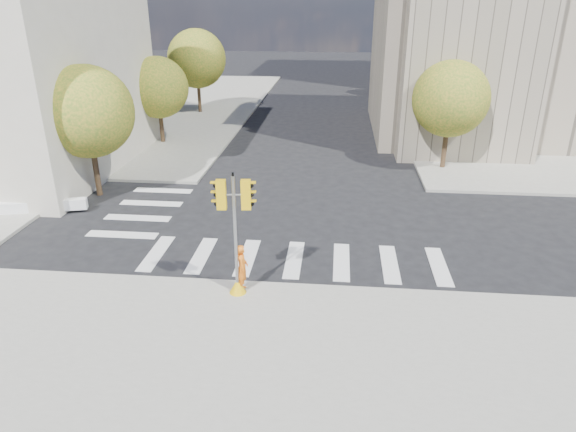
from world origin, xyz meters
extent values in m
plane|color=black|center=(0.00, 0.00, 0.00)|extent=(160.00, 160.00, 0.00)
cube|color=gray|center=(20.00, 26.00, 0.07)|extent=(28.00, 40.00, 0.15)
cube|color=gray|center=(-20.00, 26.00, 0.07)|extent=(28.00, 40.00, 0.15)
cube|color=gray|center=(17.00, 20.00, 7.00)|extent=(26.00, 14.00, 14.00)
cube|color=gray|center=(9.00, 15.00, 7.00)|extent=(8.00, 8.00, 14.00)
cylinder|color=#382616|center=(-10.50, 4.00, 1.22)|extent=(0.28, 0.28, 2.45)
sphere|color=#285F1B|center=(-10.50, 4.00, 4.21)|extent=(4.40, 4.40, 4.40)
cylinder|color=#382616|center=(-10.50, 14.00, 1.08)|extent=(0.28, 0.28, 2.17)
sphere|color=#285F1B|center=(-10.50, 14.00, 3.77)|extent=(4.00, 4.00, 4.00)
cylinder|color=#382616|center=(-10.50, 24.00, 1.31)|extent=(0.28, 0.28, 2.62)
sphere|color=#285F1B|center=(-10.50, 24.00, 4.54)|extent=(4.80, 4.80, 4.80)
cylinder|color=#382616|center=(7.50, 10.00, 1.19)|extent=(0.28, 0.28, 2.38)
sphere|color=#285F1B|center=(7.50, 10.00, 4.06)|extent=(4.20, 4.20, 4.20)
cylinder|color=#382616|center=(7.50, 22.00, 1.26)|extent=(0.28, 0.28, 2.52)
sphere|color=#285F1B|center=(7.50, 22.00, 4.36)|extent=(4.60, 4.60, 4.60)
cylinder|color=#382616|center=(7.50, 34.00, 1.14)|extent=(0.28, 0.28, 2.27)
sphere|color=#285F1B|center=(7.50, 34.00, 3.88)|extent=(4.00, 4.00, 4.00)
cylinder|color=black|center=(8.00, 14.00, 4.15)|extent=(0.12, 0.12, 8.00)
cube|color=black|center=(8.00, 14.00, 8.15)|extent=(0.35, 0.18, 0.22)
cylinder|color=black|center=(8.00, 28.00, 4.15)|extent=(0.12, 0.12, 8.00)
cube|color=black|center=(8.00, 28.00, 8.15)|extent=(0.35, 0.18, 0.22)
cone|color=#DCAA0B|center=(-1.74, -4.78, 0.40)|extent=(0.56, 0.56, 0.50)
cylinder|color=gray|center=(-1.74, -4.78, 2.19)|extent=(0.11, 0.11, 4.08)
cylinder|color=black|center=(-1.74, -4.78, 4.28)|extent=(0.07, 0.07, 0.12)
cylinder|color=gray|center=(-1.74, -4.78, 3.63)|extent=(0.90, 0.15, 0.06)
cube|color=#DCAA0B|center=(-2.12, -4.81, 3.63)|extent=(0.32, 0.25, 0.95)
cube|color=#DCAA0B|center=(-1.36, -4.74, 3.63)|extent=(0.32, 0.25, 0.95)
imported|color=orange|center=(-1.60, -4.60, 0.98)|extent=(0.51, 0.67, 1.67)
cube|color=white|center=(-13.00, 1.07, 0.40)|extent=(5.89, 1.98, 0.50)
camera|label=1|loc=(1.36, -19.26, 9.18)|focal=32.00mm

